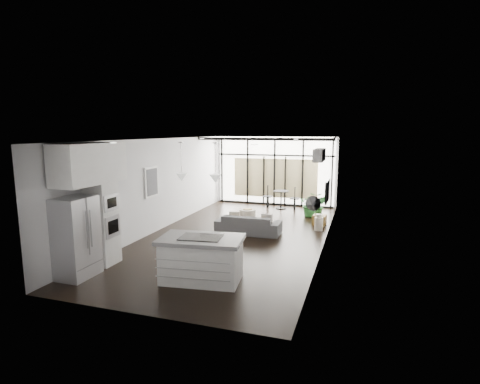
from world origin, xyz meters
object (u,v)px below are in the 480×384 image
Objects in this scene: pouf at (248,216)px; milk_can at (319,222)px; sofa at (248,221)px; island at (201,259)px; fridge at (76,237)px; console_bench at (248,226)px; tv at (327,191)px.

pouf is 2.40m from milk_can.
milk_can is (1.96, 1.01, -0.12)m from sofa.
fridge is at bearing -174.29° from island.
fridge is at bearing -117.67° from console_bench.
milk_can reaches higher than console_bench.
milk_can is at bearing 61.46° from island.
console_bench is at bearing -56.46° from sofa.
pouf is at bearing 108.42° from console_bench.
fridge reaches higher than tv.
tv is (0.25, -0.36, 1.05)m from milk_can.
pouf is at bearing 172.73° from milk_can.
island is 4.91m from tv.
fridge reaches higher than sofa.
fridge reaches higher than island.
tv is at bearing 57.14° from island.
milk_can is at bearing -153.79° from sofa.
fridge is 1.25× the size of console_bench.
island is 5.06m from pouf.
console_bench is (-0.15, 3.76, -0.24)m from island.
fridge is 0.88× the size of sofa.
pouf is at bearing 88.90° from island.
tv reaches higher than island.
console_bench is 2.46× the size of pouf.
island is at bearing 12.87° from fridge.
milk_can is at bearing 27.03° from console_bench.
sofa is 2.21m from milk_can.
island is at bearing -83.94° from pouf.
console_bench is at bearing -73.05° from pouf.
pouf is at bearing 165.91° from tv.
island is 3.28× the size of milk_can.
island is 1.52× the size of tv.
island is 2.67m from fridge.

